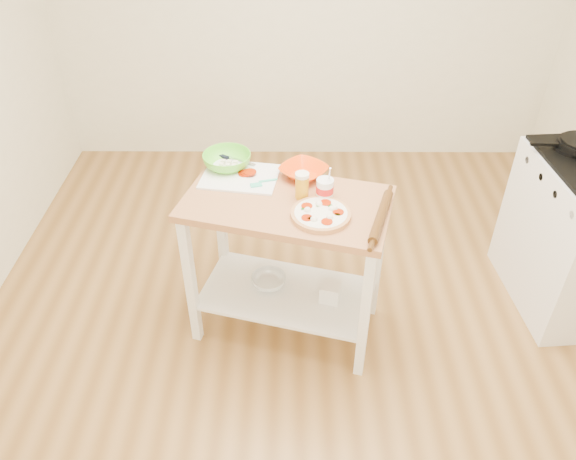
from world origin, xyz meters
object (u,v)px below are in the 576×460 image
Objects in this scene: rolling_pin at (381,217)px; green_bowl at (227,161)px; shelf_glass_bowl at (269,281)px; pizza at (321,214)px; beer_pint at (302,185)px; knife at (228,158)px; orange_bowl at (304,172)px; spatula at (263,183)px; shelf_bin at (330,292)px; prep_island at (287,240)px; cutting_board at (240,176)px; yogurt_tub at (325,189)px.

green_bowl is at bearing 147.81° from rolling_pin.
green_bowl is at bearing 130.44° from shelf_glass_bowl.
pizza is 2.06× the size of beer_pint.
pizza is 0.71m from shelf_glass_bowl.
knife is 1.07× the size of orange_bowl.
spatula is at bearing -22.28° from knife.
pizza is 1.45× the size of shelf_glass_bowl.
shelf_bin is at bearing -17.75° from shelf_glass_bowl.
shelf_glass_bowl is at bearing 150.46° from prep_island.
orange_bowl reaches higher than cutting_board.
shelf_bin is (0.24, -0.05, -0.33)m from prep_island.
beer_pint is at bearing -9.80° from shelf_glass_bowl.
prep_island is 0.33m from spatula.
orange_bowl is 1.67× the size of beer_pint.
cutting_board reaches higher than knife.
orange_bowl is 1.24× the size of yogurt_tub.
cutting_board is 0.39m from beer_pint.
knife is 1.78× the size of beer_pint.
knife is 0.97m from rolling_pin.
shelf_glass_bowl is 0.37m from shelf_bin.
orange_bowl is at bearing 10.63° from cutting_board.
orange_bowl is at bearing -12.37° from green_bowl.
green_bowl reaches higher than shelf_bin.
prep_island reaches higher than shelf_glass_bowl.
knife is (-0.50, 0.53, 0.00)m from pizza.
shelf_bin is (0.17, -0.08, -0.66)m from beer_pint.
pizza reaches higher than spatula.
prep_island is 4.87× the size of orange_bowl.
cutting_board is at bearing 149.63° from beer_pint.
prep_island is at bearing -159.60° from beer_pint.
yogurt_tub is at bearing -34.99° from spatula.
beer_pint is at bearing 152.16° from rolling_pin.
beer_pint is 0.68m from shelf_bin.
green_bowl is at bearing 150.41° from yogurt_tub.
knife is 0.64m from yogurt_tub.
orange_bowl is 0.43m from green_bowl.
orange_bowl is at bearing 7.18° from spatula.
prep_island is at bearing -32.16° from cutting_board.
shelf_glass_bowl is (0.22, -0.26, -0.65)m from green_bowl.
prep_island is at bearing -63.08° from spatula.
green_bowl reaches higher than pizza.
shelf_bin is (-0.21, 0.12, -0.61)m from rolling_pin.
spatula is at bearing 151.07° from beer_pint.
yogurt_tub is 0.33m from rolling_pin.
knife is at bearing 123.89° from shelf_glass_bowl.
shelf_bin is (0.05, -0.08, -0.64)m from yogurt_tub.
shelf_bin is at bearing -55.98° from yogurt_tub.
green_bowl is at bearing 137.16° from pizza.
cutting_board is 1.87× the size of orange_bowl.
spatula is 0.61× the size of orange_bowl.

